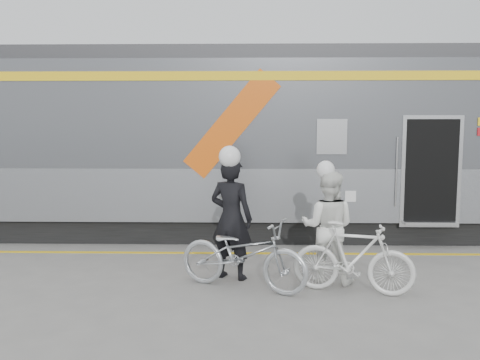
{
  "coord_description": "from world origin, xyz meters",
  "views": [
    {
      "loc": [
        -0.29,
        -7.49,
        2.53
      ],
      "look_at": [
        -0.49,
        1.6,
        1.5
      ],
      "focal_mm": 38.0,
      "sensor_mm": 36.0,
      "label": 1
    }
  ],
  "objects_px": {
    "bicycle_left": "(243,254)",
    "bicycle_right": "(353,258)",
    "woman": "(328,227)",
    "man": "(231,218)"
  },
  "relations": [
    {
      "from": "man",
      "to": "bicycle_right",
      "type": "distance_m",
      "value": 2.02
    },
    {
      "from": "bicycle_left",
      "to": "woman",
      "type": "xyz_separation_m",
      "value": [
        1.34,
        0.4,
        0.34
      ]
    },
    {
      "from": "bicycle_left",
      "to": "woman",
      "type": "height_order",
      "value": "woman"
    },
    {
      "from": "woman",
      "to": "bicycle_right",
      "type": "relative_size",
      "value": 0.99
    },
    {
      "from": "woman",
      "to": "bicycle_right",
      "type": "distance_m",
      "value": 0.72
    },
    {
      "from": "bicycle_right",
      "to": "man",
      "type": "bearing_deg",
      "value": 84.39
    },
    {
      "from": "woman",
      "to": "man",
      "type": "bearing_deg",
      "value": 9.68
    },
    {
      "from": "man",
      "to": "woman",
      "type": "xyz_separation_m",
      "value": [
        1.54,
        -0.15,
        -0.1
      ]
    },
    {
      "from": "bicycle_right",
      "to": "woman",
      "type": "bearing_deg",
      "value": 43.81
    },
    {
      "from": "bicycle_left",
      "to": "bicycle_right",
      "type": "relative_size",
      "value": 1.16
    }
  ]
}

